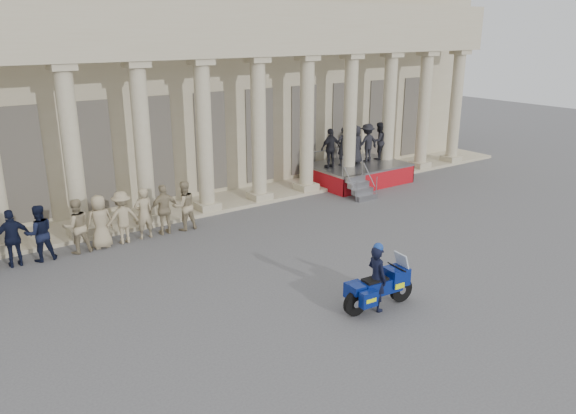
{
  "coord_description": "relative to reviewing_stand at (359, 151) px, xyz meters",
  "views": [
    {
      "loc": [
        -8.9,
        -12.28,
        7.42
      ],
      "look_at": [
        1.61,
        2.57,
        1.6
      ],
      "focal_mm": 35.0,
      "sensor_mm": 36.0,
      "label": 1
    }
  ],
  "objects": [
    {
      "name": "ground",
      "position": [
        -9.83,
        -8.07,
        -1.57
      ],
      "size": [
        90.0,
        90.0,
        0.0
      ],
      "primitive_type": "plane",
      "color": "#4D4D50",
      "rests_on": "ground"
    },
    {
      "name": "building",
      "position": [
        -9.83,
        6.68,
        2.95
      ],
      "size": [
        40.0,
        12.5,
        9.0
      ],
      "color": "tan",
      "rests_on": "ground"
    },
    {
      "name": "reviewing_stand",
      "position": [
        0.0,
        0.0,
        0.0
      ],
      "size": [
        4.65,
        4.36,
        2.85
      ],
      "color": "gray",
      "rests_on": "ground"
    },
    {
      "name": "motorcycle",
      "position": [
        -8.58,
        -10.37,
        -0.93
      ],
      "size": [
        2.32,
        0.97,
        1.49
      ],
      "rotation": [
        0.0,
        0.0,
        -0.08
      ],
      "color": "black",
      "rests_on": "ground"
    },
    {
      "name": "rider",
      "position": [
        -8.71,
        -10.36,
        -0.61
      ],
      "size": [
        0.5,
        0.71,
        1.96
      ],
      "rotation": [
        0.0,
        0.0,
        1.49
      ],
      "color": "black",
      "rests_on": "ground"
    }
  ]
}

